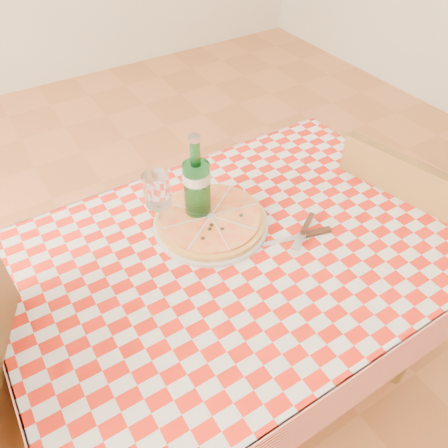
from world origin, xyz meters
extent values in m
plane|color=#AE6538|center=(0.00, 0.00, 0.00)|extent=(6.00, 6.00, 0.00)
cube|color=brown|center=(0.00, 0.00, 0.73)|extent=(1.20, 0.80, 0.04)
cylinder|color=brown|center=(0.54, -0.34, 0.35)|extent=(0.06, 0.06, 0.71)
cylinder|color=brown|center=(-0.54, 0.34, 0.35)|extent=(0.06, 0.06, 0.71)
cylinder|color=brown|center=(0.54, 0.34, 0.35)|extent=(0.06, 0.06, 0.71)
cube|color=#B2180A|center=(0.00, 0.00, 0.75)|extent=(1.30, 0.90, 0.01)
cube|color=brown|center=(0.74, -0.02, 0.43)|extent=(0.48, 0.48, 0.04)
cylinder|color=brown|center=(0.61, -0.22, 0.21)|extent=(0.03, 0.03, 0.41)
cylinder|color=brown|center=(0.95, -0.15, 0.21)|extent=(0.03, 0.03, 0.41)
cylinder|color=brown|center=(0.54, 0.12, 0.21)|extent=(0.03, 0.03, 0.41)
cylinder|color=brown|center=(0.87, 0.19, 0.21)|extent=(0.03, 0.03, 0.41)
cube|color=brown|center=(0.56, -0.06, 0.67)|extent=(0.12, 0.40, 0.44)
cylinder|color=brown|center=(-0.61, 0.15, 0.23)|extent=(0.04, 0.04, 0.46)
camera|label=1|loc=(-0.49, -0.69, 1.67)|focal=35.00mm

